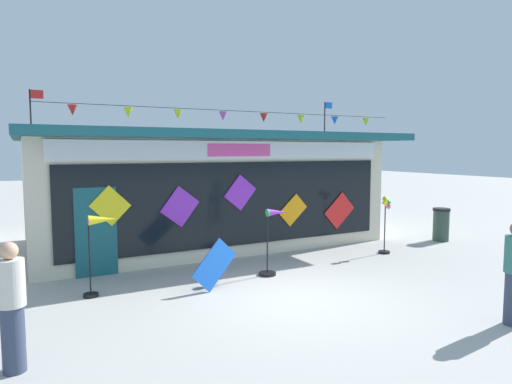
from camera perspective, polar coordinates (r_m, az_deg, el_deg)
The scene contains 8 objects.
ground_plane at distance 8.76m, azimuth 5.07°, elevation -13.39°, with size 80.00×80.00×0.00m, color #ADAAA5.
kite_shop_building at distance 13.87m, azimuth -6.86°, elevation 0.61°, with size 10.28×6.34×4.54m.
wind_spinner_far_left at distance 9.10m, azimuth -19.48°, elevation -5.26°, with size 0.67×0.29×1.58m.
wind_spinner_left at distance 10.07m, azimuth 2.16°, elevation -5.58°, with size 0.69×0.39×1.51m.
wind_spinner_center_left at distance 12.59m, azimuth 16.34°, elevation -3.18°, with size 0.36×0.31×1.58m.
person_mid_plaza at distance 6.53m, azimuth -29.07°, elevation -12.47°, with size 0.48×0.40×1.68m.
trash_bin at distance 15.00m, azimuth 22.69°, elevation -3.86°, with size 0.52×0.52×1.03m.
display_kite_on_ground at distance 9.07m, azimuth -5.37°, elevation -9.30°, with size 0.53×0.03×0.96m, color blue.
Camera 1 is at (-4.55, -6.94, 2.81)m, focal length 31.11 mm.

